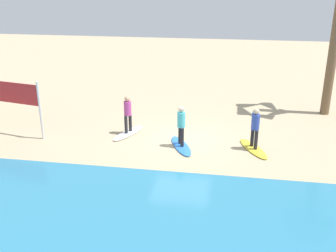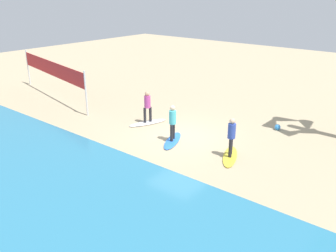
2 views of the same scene
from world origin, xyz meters
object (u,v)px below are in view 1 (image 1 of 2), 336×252
at_px(surfer_yellow, 255,125).
at_px(surfer_white, 128,111).
at_px(surfboard_yellow, 253,148).
at_px(beach_ball, 255,113).
at_px(surfboard_blue, 181,146).
at_px(surfboard_white, 129,133).
at_px(surfer_blue, 181,123).

bearing_deg(surfer_yellow, surfer_white, -8.73).
xyz_separation_m(surfboard_yellow, beach_ball, (-0.22, -4.23, 0.10)).
bearing_deg(surfboard_blue, surfer_white, -136.53).
relative_size(surfboard_white, surfer_white, 1.28).
relative_size(surfer_yellow, beach_ball, 5.70).
distance_m(surfboard_blue, surfer_white, 2.86).
distance_m(surfboard_yellow, surfboard_blue, 2.90).
relative_size(surfboard_blue, surfer_white, 1.28).
bearing_deg(surfboard_blue, surfer_yellow, 70.38).
relative_size(surfer_blue, surfboard_white, 0.78).
relative_size(surfer_yellow, surfer_white, 1.00).
relative_size(surfboard_yellow, surfboard_white, 1.00).
bearing_deg(surfboard_yellow, surfer_blue, -110.65).
xyz_separation_m(surfer_blue, surfer_white, (2.47, -1.04, 0.00)).
xyz_separation_m(surfboard_yellow, surfboard_white, (5.37, -0.82, 0.00)).
distance_m(surfboard_yellow, surfer_blue, 3.07).
height_order(surfboard_blue, beach_ball, beach_ball).
bearing_deg(surfer_blue, surfboard_blue, 90.00).
bearing_deg(surfboard_yellow, surfer_white, -123.57).
xyz_separation_m(surfer_yellow, surfer_blue, (2.90, 0.21, 0.00)).
bearing_deg(surfboard_white, beach_ball, 141.65).
height_order(surfboard_white, surfer_white, surfer_white).
bearing_deg(surfboard_blue, surfboard_yellow, 70.38).
xyz_separation_m(surfboard_yellow, surfer_yellow, (0.00, 0.00, 0.99)).
bearing_deg(surfboard_yellow, beach_ball, 152.16).
bearing_deg(surfer_blue, surfboard_yellow, -175.81).
xyz_separation_m(surfboard_white, surfer_white, (0.00, 0.00, 0.99)).
height_order(surfboard_blue, surfer_white, surfer_white).
relative_size(surfer_yellow, surfboard_white, 0.78).
bearing_deg(surfer_yellow, surfboard_yellow, 0.00).
xyz_separation_m(surfer_blue, surfboard_white, (2.47, -1.04, -0.99)).
xyz_separation_m(surfer_blue, beach_ball, (-3.12, -4.44, -0.89)).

